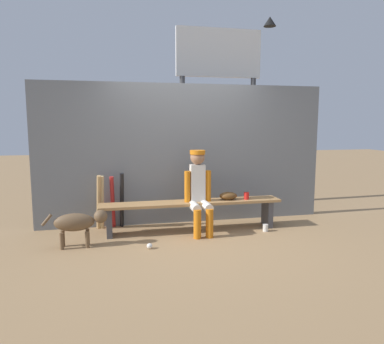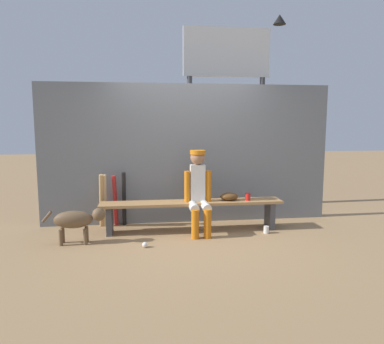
{
  "view_description": "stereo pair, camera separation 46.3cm",
  "coord_description": "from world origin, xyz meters",
  "px_view_note": "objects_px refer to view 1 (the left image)",
  "views": [
    {
      "loc": [
        -1.15,
        -5.24,
        1.63
      ],
      "look_at": [
        0.0,
        0.0,
        0.91
      ],
      "focal_mm": 33.74,
      "sensor_mm": 36.0,
      "label": 1
    },
    {
      "loc": [
        -0.7,
        -5.32,
        1.63
      ],
      "look_at": [
        0.0,
        0.0,
        0.91
      ],
      "focal_mm": 33.74,
      "sensor_mm": 36.0,
      "label": 2
    }
  ],
  "objects_px": {
    "bat_aluminum_red": "(113,202)",
    "scoreboard": "(222,77)",
    "dugout_bench": "(192,207)",
    "player_seated": "(199,189)",
    "baseball_glove": "(228,196)",
    "dog": "(79,222)",
    "bat_wood_natural": "(102,202)",
    "cup_on_bench": "(246,196)",
    "bat_aluminum_black": "(122,200)",
    "baseball": "(150,246)",
    "cup_on_ground": "(265,228)",
    "bat_wood_tan": "(99,202)"
  },
  "relations": [
    {
      "from": "bat_wood_natural",
      "to": "scoreboard",
      "type": "relative_size",
      "value": 0.23
    },
    {
      "from": "baseball_glove",
      "to": "scoreboard",
      "type": "xyz_separation_m",
      "value": [
        0.35,
        1.57,
        2.01
      ]
    },
    {
      "from": "baseball",
      "to": "scoreboard",
      "type": "relative_size",
      "value": 0.02
    },
    {
      "from": "dugout_bench",
      "to": "cup_on_ground",
      "type": "relative_size",
      "value": 25.15
    },
    {
      "from": "baseball_glove",
      "to": "cup_on_bench",
      "type": "bearing_deg",
      "value": -7.17
    },
    {
      "from": "player_seated",
      "to": "bat_wood_tan",
      "type": "height_order",
      "value": "player_seated"
    },
    {
      "from": "dog",
      "to": "bat_aluminum_black",
      "type": "bearing_deg",
      "value": 52.93
    },
    {
      "from": "dugout_bench",
      "to": "scoreboard",
      "type": "xyz_separation_m",
      "value": [
        0.93,
        1.57,
        2.16
      ]
    },
    {
      "from": "dugout_bench",
      "to": "player_seated",
      "type": "bearing_deg",
      "value": -51.5
    },
    {
      "from": "bat_aluminum_red",
      "to": "baseball_glove",
      "type": "bearing_deg",
      "value": -13.42
    },
    {
      "from": "baseball",
      "to": "dog",
      "type": "bearing_deg",
      "value": 162.86
    },
    {
      "from": "cup_on_bench",
      "to": "baseball",
      "type": "bearing_deg",
      "value": -158.23
    },
    {
      "from": "baseball_glove",
      "to": "bat_wood_tan",
      "type": "distance_m",
      "value": 2.0
    },
    {
      "from": "bat_aluminum_red",
      "to": "bat_wood_natural",
      "type": "bearing_deg",
      "value": -167.03
    },
    {
      "from": "dugout_bench",
      "to": "cup_on_ground",
      "type": "distance_m",
      "value": 1.16
    },
    {
      "from": "dog",
      "to": "bat_wood_natural",
      "type": "bearing_deg",
      "value": 69.96
    },
    {
      "from": "bat_aluminum_red",
      "to": "scoreboard",
      "type": "bearing_deg",
      "value": 28.65
    },
    {
      "from": "bat_aluminum_black",
      "to": "dugout_bench",
      "type": "bearing_deg",
      "value": -20.31
    },
    {
      "from": "dugout_bench",
      "to": "dog",
      "type": "xyz_separation_m",
      "value": [
        -1.62,
        -0.39,
        -0.03
      ]
    },
    {
      "from": "baseball",
      "to": "scoreboard",
      "type": "distance_m",
      "value": 3.73
    },
    {
      "from": "baseball",
      "to": "cup_on_ground",
      "type": "relative_size",
      "value": 0.67
    },
    {
      "from": "bat_aluminum_red",
      "to": "cup_on_bench",
      "type": "bearing_deg",
      "value": -12.56
    },
    {
      "from": "bat_wood_tan",
      "to": "cup_on_bench",
      "type": "xyz_separation_m",
      "value": [
        2.25,
        -0.39,
        0.08
      ]
    },
    {
      "from": "dugout_bench",
      "to": "bat_wood_natural",
      "type": "height_order",
      "value": "bat_wood_natural"
    },
    {
      "from": "bat_aluminum_red",
      "to": "dugout_bench",
      "type": "bearing_deg",
      "value": -19.55
    },
    {
      "from": "bat_aluminum_black",
      "to": "scoreboard",
      "type": "relative_size",
      "value": 0.24
    },
    {
      "from": "player_seated",
      "to": "bat_wood_natural",
      "type": "bearing_deg",
      "value": 161.1
    },
    {
      "from": "dugout_bench",
      "to": "bat_wood_natural",
      "type": "distance_m",
      "value": 1.4
    },
    {
      "from": "player_seated",
      "to": "bat_wood_tan",
      "type": "xyz_separation_m",
      "value": [
        -1.47,
        0.46,
        -0.24
      ]
    },
    {
      "from": "bat_wood_tan",
      "to": "cup_on_ground",
      "type": "xyz_separation_m",
      "value": [
        2.47,
        -0.63,
        -0.38
      ]
    },
    {
      "from": "player_seated",
      "to": "bat_wood_natural",
      "type": "relative_size",
      "value": 1.46
    },
    {
      "from": "cup_on_ground",
      "to": "dog",
      "type": "height_order",
      "value": "dog"
    },
    {
      "from": "dugout_bench",
      "to": "scoreboard",
      "type": "bearing_deg",
      "value": 59.44
    },
    {
      "from": "player_seated",
      "to": "dog",
      "type": "height_order",
      "value": "player_seated"
    },
    {
      "from": "bat_wood_tan",
      "to": "scoreboard",
      "type": "bearing_deg",
      "value": 27.75
    },
    {
      "from": "bat_wood_tan",
      "to": "cup_on_ground",
      "type": "bearing_deg",
      "value": -14.23
    },
    {
      "from": "bat_wood_tan",
      "to": "scoreboard",
      "type": "height_order",
      "value": "scoreboard"
    },
    {
      "from": "bat_wood_tan",
      "to": "cup_on_bench",
      "type": "bearing_deg",
      "value": -9.8
    },
    {
      "from": "player_seated",
      "to": "dog",
      "type": "distance_m",
      "value": 1.76
    },
    {
      "from": "dog",
      "to": "bat_wood_tan",
      "type": "bearing_deg",
      "value": 72.37
    },
    {
      "from": "dugout_bench",
      "to": "bat_aluminum_black",
      "type": "relative_size",
      "value": 3.1
    },
    {
      "from": "bat_aluminum_red",
      "to": "cup_on_bench",
      "type": "height_order",
      "value": "bat_aluminum_red"
    },
    {
      "from": "bat_aluminum_red",
      "to": "bat_wood_natural",
      "type": "xyz_separation_m",
      "value": [
        -0.16,
        -0.04,
        0.01
      ]
    },
    {
      "from": "bat_aluminum_black",
      "to": "cup_on_bench",
      "type": "xyz_separation_m",
      "value": [
        1.9,
        -0.42,
        0.07
      ]
    },
    {
      "from": "bat_wood_natural",
      "to": "scoreboard",
      "type": "xyz_separation_m",
      "value": [
        2.27,
        1.19,
        2.1
      ]
    },
    {
      "from": "bat_aluminum_black",
      "to": "cup_on_bench",
      "type": "height_order",
      "value": "bat_aluminum_black"
    },
    {
      "from": "bat_aluminum_red",
      "to": "cup_on_ground",
      "type": "xyz_separation_m",
      "value": [
        2.27,
        -0.69,
        -0.36
      ]
    },
    {
      "from": "player_seated",
      "to": "dog",
      "type": "relative_size",
      "value": 1.47
    },
    {
      "from": "baseball_glove",
      "to": "bat_wood_natural",
      "type": "relative_size",
      "value": 0.33
    },
    {
      "from": "baseball_glove",
      "to": "dog",
      "type": "xyz_separation_m",
      "value": [
        -2.2,
        -0.39,
        -0.18
      ]
    }
  ]
}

